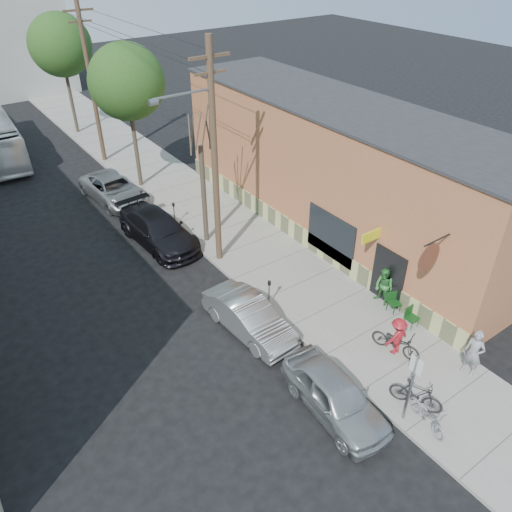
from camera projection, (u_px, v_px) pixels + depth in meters
ground at (246, 351)px, 18.96m from camera, size 120.00×120.00×0.00m
sidewalk at (198, 207)px, 28.40m from camera, size 4.50×58.00×0.15m
cafe_building at (337, 170)px, 24.84m from camera, size 6.60×20.20×6.61m
sign_post at (412, 382)px, 15.30m from camera, size 0.07×0.45×2.80m
parking_meter_near at (269, 289)px, 20.56m from camera, size 0.14×0.14×1.24m
parking_meter_far at (174, 210)px, 26.22m from camera, size 0.14×0.14×1.24m
utility_pole_near at (213, 155)px, 21.04m from camera, size 3.57×0.28×10.00m
utility_pole_far at (91, 81)px, 31.02m from camera, size 1.80×0.28×10.00m
tree_bare at (204, 195)px, 23.97m from camera, size 0.24×0.24×5.02m
tree_leafy_mid at (127, 82)px, 27.24m from camera, size 4.18×4.18×8.26m
tree_leafy_far at (60, 45)px, 34.92m from camera, size 4.35×4.35×8.45m
patio_chair_a at (394, 303)px, 20.46m from camera, size 0.65×0.65×0.88m
patio_chair_b at (412, 318)px, 19.68m from camera, size 0.51×0.51×0.88m
patron_grey at (474, 353)px, 17.35m from camera, size 0.58×0.77×1.91m
patron_green at (384, 287)px, 20.66m from camera, size 0.67×0.85×1.72m
cyclist at (397, 336)px, 18.30m from camera, size 1.05×0.66×1.56m
cyclist_bike at (396, 342)px, 18.46m from camera, size 1.15×2.02×1.00m
parked_bike_a at (416, 395)px, 16.34m from camera, size 1.20×1.83×1.07m
parked_bike_b at (428, 415)px, 15.78m from camera, size 0.97×1.79×0.89m
car_0 at (335, 395)px, 16.28m from camera, size 2.04×4.41×1.46m
car_1 at (249, 317)px, 19.52m from camera, size 1.85×4.48×1.44m
car_2 at (158, 230)px, 24.93m from camera, size 2.58×5.57×1.58m
car_3 at (114, 189)px, 28.87m from camera, size 2.82×5.29×1.41m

